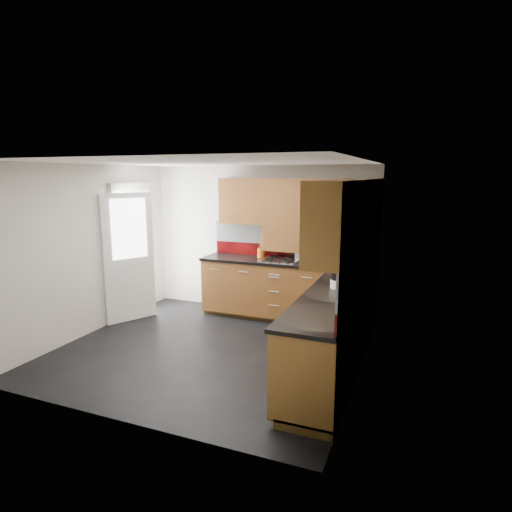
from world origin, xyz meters
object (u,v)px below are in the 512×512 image
at_px(utensil_pot, 261,252).
at_px(food_processor, 338,276).
at_px(gas_hob, 280,260).
at_px(toaster, 305,254).

height_order(utensil_pot, food_processor, utensil_pot).
height_order(gas_hob, toaster, toaster).
bearing_deg(food_processor, gas_hob, 131.84).
bearing_deg(utensil_pot, gas_hob, -22.90).
relative_size(toaster, food_processor, 0.87).
height_order(utensil_pot, toaster, utensil_pot).
bearing_deg(toaster, food_processor, -61.04).
bearing_deg(gas_hob, food_processor, -48.16).
bearing_deg(food_processor, toaster, 118.96).
height_order(toaster, food_processor, food_processor).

